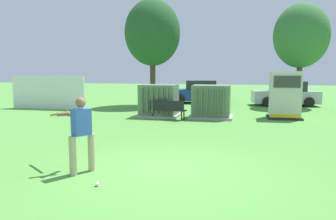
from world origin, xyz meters
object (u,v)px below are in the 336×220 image
Objects in this scene: batter at (80,131)px; sports_ball at (97,184)px; park_bench at (167,108)px; parked_car_leftmost at (200,92)px; transformer_west at (159,101)px; transformer_mid_west at (211,102)px; generator_enclosure at (285,95)px; parked_car_left_of_center at (286,94)px.

batter is 1.42m from sports_ball.
parked_car_leftmost is (0.45, 8.38, 0.22)m from park_bench.
transformer_west is 2.65m from transformer_mid_west.
generator_enclosure is 25.56× the size of sports_ball.
sports_ball is at bearing -82.63° from transformer_west.
generator_enclosure reaches higher than batter.
sports_ball is 0.02× the size of parked_car_left_of_center.
transformer_west and parked_car_leftmost have the same top height.
transformer_west and transformer_mid_west have the same top height.
transformer_mid_west is at bearing 1.05° from transformer_west.
batter is at bearing -90.58° from park_bench.
parked_car_leftmost is 5.86m from parked_car_left_of_center.
generator_enclosure is 6.29m from parked_car_left_of_center.
parked_car_leftmost is at bearing 86.91° from park_bench.
transformer_west is 10.22m from sports_ball.
transformer_west is 7.60m from parked_car_leftmost.
generator_enclosure is 8.48m from parked_car_leftmost.
transformer_mid_west is at bearing -78.28° from parked_car_leftmost.
transformer_west is at bearing -173.42° from generator_enclosure.
sports_ball is (-4.84, -10.82, -1.09)m from generator_enclosure.
transformer_mid_west is at bearing -121.85° from parked_car_left_of_center.
park_bench is at bearing -53.03° from transformer_west.
batter is at bearing -86.55° from transformer_west.
transformer_west is 9.81m from parked_car_left_of_center.
transformer_west is 1.21× the size of batter.
transformer_west reaches higher than sports_ball.
parked_car_left_of_center is at bearing 45.03° from transformer_west.
batter is at bearing -102.54° from transformer_mid_west.
generator_enclosure is (3.49, 0.66, 0.35)m from transformer_mid_west.
parked_car_leftmost is at bearing 90.67° from sports_ball.
batter reaches higher than park_bench.
parked_car_leftmost is (-1.55, 7.47, -0.04)m from transformer_mid_west.
parked_car_leftmost is 1.00× the size of parked_car_left_of_center.
transformer_mid_west is 8.11m from parked_car_left_of_center.
batter reaches higher than transformer_west.
sports_ball is 17.97m from parked_car_left_of_center.
transformer_mid_west is 0.48× the size of parked_car_leftmost.
park_bench is 20.49× the size of sports_ball.
transformer_mid_west is 23.33× the size of sports_ball.
generator_enclosure reaches higher than transformer_west.
parked_car_leftmost is at bearing 88.17° from batter.
parked_car_leftmost is (-0.21, 17.63, 0.71)m from sports_ball.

